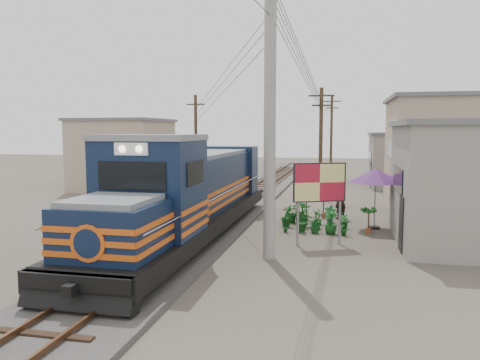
% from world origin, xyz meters
% --- Properties ---
extents(ground, '(120.00, 120.00, 0.00)m').
position_xyz_m(ground, '(0.00, 0.00, 0.00)').
color(ground, '#473F35').
rests_on(ground, ground).
extents(ballast, '(3.60, 70.00, 0.16)m').
position_xyz_m(ballast, '(0.00, 10.00, 0.08)').
color(ballast, '#595651').
rests_on(ballast, ground).
extents(track, '(1.15, 70.00, 0.12)m').
position_xyz_m(track, '(0.00, 10.00, 0.26)').
color(track, '#51331E').
rests_on(track, ground).
extents(locomotive, '(3.01, 16.39, 4.06)m').
position_xyz_m(locomotive, '(0.00, 1.52, 1.77)').
color(locomotive, black).
rests_on(locomotive, ground).
extents(utility_pole_main, '(0.40, 0.40, 10.00)m').
position_xyz_m(utility_pole_main, '(3.50, -0.50, 5.00)').
color(utility_pole_main, '#9E9B93').
rests_on(utility_pole_main, ground).
extents(wooden_pole_mid, '(1.60, 0.24, 7.00)m').
position_xyz_m(wooden_pole_mid, '(4.50, 14.00, 3.68)').
color(wooden_pole_mid, '#4C3826').
rests_on(wooden_pole_mid, ground).
extents(wooden_pole_far, '(1.60, 0.24, 7.50)m').
position_xyz_m(wooden_pole_far, '(4.80, 28.00, 3.93)').
color(wooden_pole_far, '#4C3826').
rests_on(wooden_pole_far, ground).
extents(wooden_pole_left, '(1.60, 0.24, 7.00)m').
position_xyz_m(wooden_pole_left, '(-5.00, 18.00, 3.68)').
color(wooden_pole_left, '#4C3826').
rests_on(wooden_pole_left, ground).
extents(power_lines, '(9.65, 19.00, 3.30)m').
position_xyz_m(power_lines, '(-0.14, 8.49, 7.56)').
color(power_lines, black).
rests_on(power_lines, ground).
extents(shophouse_mid, '(8.40, 7.35, 6.20)m').
position_xyz_m(shophouse_mid, '(12.50, 12.00, 3.11)').
color(shophouse_mid, tan).
rests_on(shophouse_mid, ground).
extents(shophouse_back, '(6.30, 6.30, 4.20)m').
position_xyz_m(shophouse_back, '(11.00, 22.00, 2.11)').
color(shophouse_back, gray).
rests_on(shophouse_back, ground).
extents(shophouse_left, '(6.30, 6.30, 5.20)m').
position_xyz_m(shophouse_left, '(-10.00, 16.00, 2.61)').
color(shophouse_left, tan).
rests_on(shophouse_left, ground).
extents(billboard, '(1.92, 0.88, 3.13)m').
position_xyz_m(billboard, '(5.05, 1.77, 2.30)').
color(billboard, '#99999E').
rests_on(billboard, ground).
extents(market_umbrella, '(2.95, 2.95, 2.67)m').
position_xyz_m(market_umbrella, '(7.31, 5.32, 2.35)').
color(market_umbrella, black).
rests_on(market_umbrella, ground).
extents(vendor, '(0.80, 0.79, 1.87)m').
position_xyz_m(vendor, '(5.82, 7.37, 0.93)').
color(vendor, black).
rests_on(vendor, ground).
extents(plant_nursery, '(3.15, 3.06, 1.04)m').
position_xyz_m(plant_nursery, '(4.42, 4.96, 0.46)').
color(plant_nursery, '#16501B').
rests_on(plant_nursery, ground).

